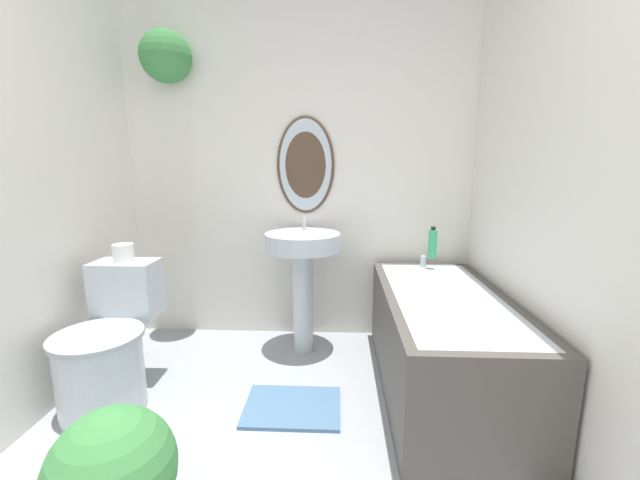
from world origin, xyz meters
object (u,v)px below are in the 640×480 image
at_px(pedestal_sink, 303,261).
at_px(toilet_paper_roll, 123,253).
at_px(bathtub, 443,341).
at_px(potted_plant, 113,475).
at_px(toilet, 108,350).
at_px(shampoo_bottle, 432,243).

xyz_separation_m(pedestal_sink, toilet_paper_roll, (-0.99, -0.42, 0.14)).
height_order(bathtub, potted_plant, bathtub).
height_order(toilet, toilet_paper_roll, toilet_paper_roll).
relative_size(toilet, potted_plant, 1.46).
bearing_deg(shampoo_bottle, toilet_paper_roll, -164.57).
distance_m(potted_plant, toilet_paper_roll, 1.26).
height_order(shampoo_bottle, toilet_paper_roll, shampoo_bottle).
height_order(pedestal_sink, shampoo_bottle, pedestal_sink).
relative_size(pedestal_sink, bathtub, 0.66).
distance_m(pedestal_sink, toilet_paper_roll, 1.08).
xyz_separation_m(toilet, toilet_paper_roll, (-0.00, 0.24, 0.48)).
height_order(pedestal_sink, potted_plant, pedestal_sink).
bearing_deg(toilet, toilet_paper_roll, 90.00).
bearing_deg(bathtub, potted_plant, -142.77).
bearing_deg(bathtub, shampoo_bottle, 85.23).
relative_size(bathtub, toilet_paper_roll, 12.74).
bearing_deg(pedestal_sink, potted_plant, -108.60).
xyz_separation_m(toilet, pedestal_sink, (0.99, 0.66, 0.33)).
bearing_deg(shampoo_bottle, potted_plant, -131.28).
xyz_separation_m(pedestal_sink, bathtub, (0.83, -0.46, -0.34)).
bearing_deg(toilet, bathtub, 6.22).
bearing_deg(potted_plant, toilet, 121.47).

